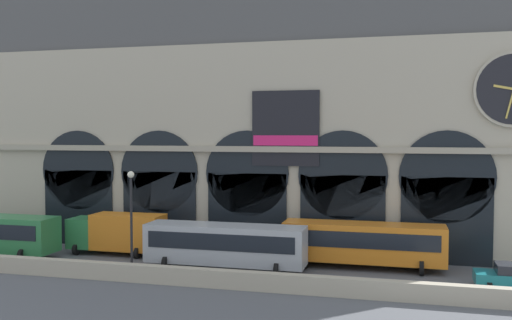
# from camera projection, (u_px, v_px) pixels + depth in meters

# --- Properties ---
(ground_plane) EXTENTS (200.00, 200.00, 0.00)m
(ground_plane) POSITION_uv_depth(u_px,v_px,m) (228.00, 269.00, 38.54)
(ground_plane) COLOR #54565B
(quay_parapet_wall) EXTENTS (90.00, 0.70, 1.09)m
(quay_parapet_wall) POSITION_uv_depth(u_px,v_px,m) (205.00, 278.00, 34.05)
(quay_parapet_wall) COLOR #B2A891
(quay_parapet_wall) RESTS_ON ground
(station_building) EXTENTS (45.26, 5.71, 20.97)m
(station_building) POSITION_uv_depth(u_px,v_px,m) (256.00, 123.00, 45.45)
(station_building) COLOR #B2A891
(station_building) RESTS_ON ground
(box_truck_midwest) EXTENTS (7.50, 2.91, 3.12)m
(box_truck_midwest) POSITION_uv_depth(u_px,v_px,m) (118.00, 232.00, 43.09)
(box_truck_midwest) COLOR #2D7A42
(box_truck_midwest) RESTS_ON ground
(bus_center) EXTENTS (11.00, 3.25, 3.10)m
(bus_center) POSITION_uv_depth(u_px,v_px,m) (225.00, 244.00, 38.04)
(bus_center) COLOR #ADB2B7
(bus_center) RESTS_ON ground
(bus_mideast) EXTENTS (11.00, 3.25, 3.10)m
(bus_mideast) POSITION_uv_depth(u_px,v_px,m) (363.00, 242.00, 38.65)
(bus_mideast) COLOR orange
(bus_mideast) RESTS_ON ground
(street_lamp_quayside) EXTENTS (0.44, 0.44, 6.90)m
(street_lamp_quayside) POSITION_uv_depth(u_px,v_px,m) (131.00, 210.00, 35.95)
(street_lamp_quayside) COLOR black
(street_lamp_quayside) RESTS_ON ground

